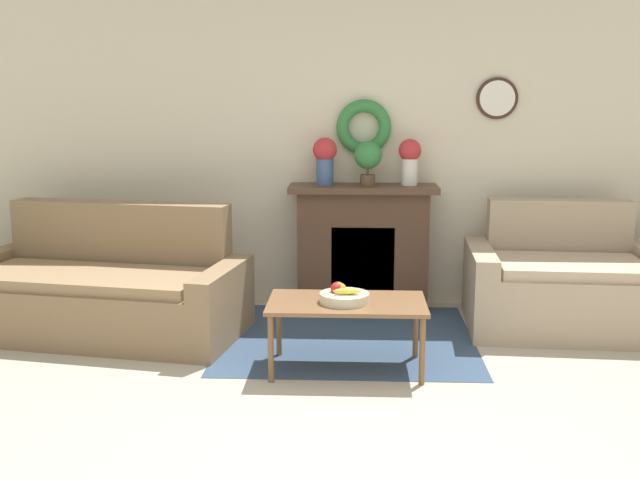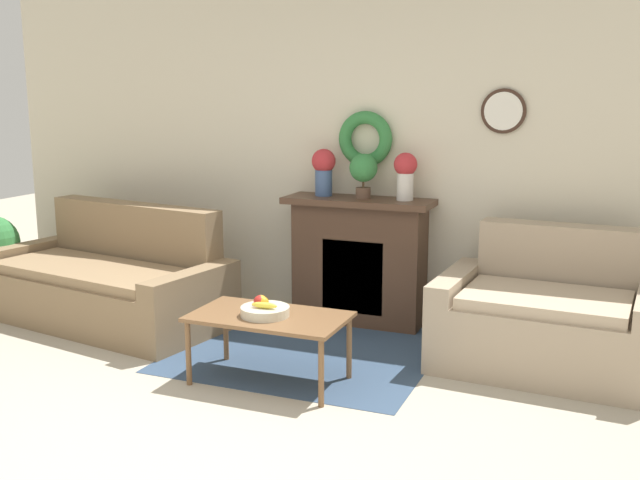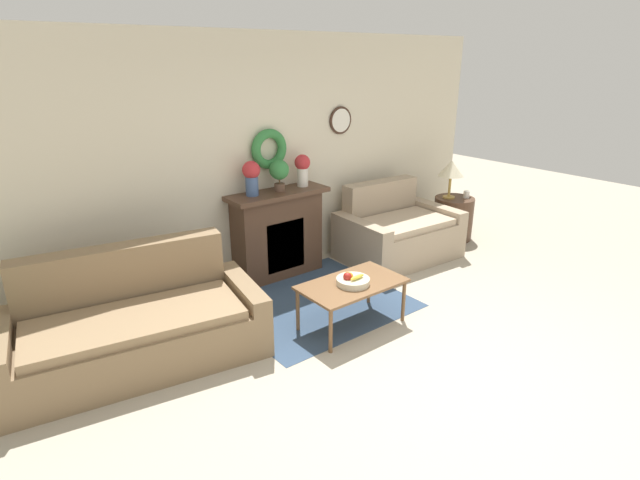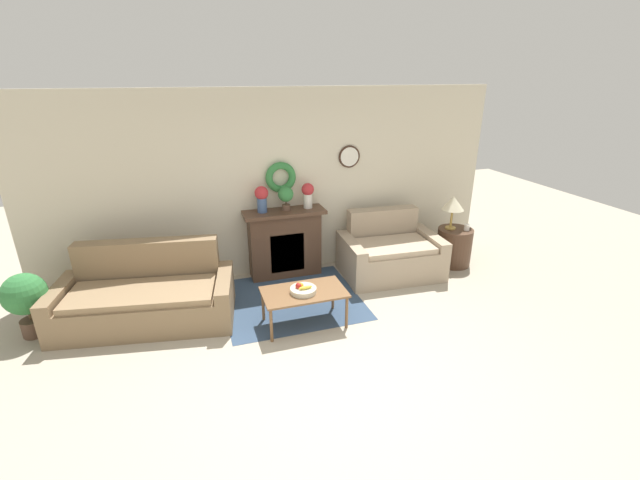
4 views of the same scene
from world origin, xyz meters
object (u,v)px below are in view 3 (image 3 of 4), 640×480
(fruit_bowl, at_px, (352,280))
(couch_left, at_px, (134,326))
(vase_on_mantel_right, at_px, (302,168))
(potted_plant_on_mantel, at_px, (279,172))
(vase_on_mantel_left, at_px, (251,176))
(loveseat_right, at_px, (397,232))
(coffee_table, at_px, (352,287))
(fireplace, at_px, (278,233))
(table_lamp, at_px, (451,169))
(side_table_by_loveseat, at_px, (453,218))
(mug, at_px, (466,194))

(fruit_bowl, bearing_deg, couch_left, 157.63)
(vase_on_mantel_right, relative_size, potted_plant_on_mantel, 1.05)
(vase_on_mantel_left, height_order, potted_plant_on_mantel, vase_on_mantel_left)
(loveseat_right, xyz_separation_m, vase_on_mantel_right, (-1.15, 0.45, 0.91))
(coffee_table, bearing_deg, couch_left, 158.52)
(fireplace, distance_m, potted_plant_on_mantel, 0.73)
(couch_left, xyz_separation_m, coffee_table, (1.81, -0.71, 0.10))
(table_lamp, distance_m, vase_on_mantel_left, 2.92)
(side_table_by_loveseat, bearing_deg, couch_left, -176.93)
(couch_left, height_order, mug, couch_left)
(couch_left, relative_size, potted_plant_on_mantel, 6.30)
(vase_on_mantel_right, bearing_deg, fireplace, -179.12)
(fruit_bowl, xyz_separation_m, vase_on_mantel_left, (-0.17, 1.45, 0.75))
(mug, height_order, vase_on_mantel_left, vase_on_mantel_left)
(fireplace, height_order, vase_on_mantel_right, vase_on_mantel_right)
(couch_left, bearing_deg, vase_on_mantel_right, 26.97)
(couch_left, relative_size, fruit_bowl, 7.06)
(loveseat_right, relative_size, vase_on_mantel_right, 4.05)
(mug, bearing_deg, loveseat_right, 174.90)
(side_table_by_loveseat, distance_m, potted_plant_on_mantel, 2.80)
(potted_plant_on_mantel, bearing_deg, side_table_by_loveseat, -9.79)
(coffee_table, bearing_deg, vase_on_mantel_right, 71.45)
(loveseat_right, bearing_deg, potted_plant_on_mantel, 167.05)
(side_table_by_loveseat, bearing_deg, fireplace, 170.03)
(couch_left, bearing_deg, loveseat_right, 13.99)
(fruit_bowl, xyz_separation_m, side_table_by_loveseat, (2.77, 0.98, -0.19))
(coffee_table, distance_m, mug, 3.00)
(fireplace, bearing_deg, potted_plant_on_mantel, -23.22)
(table_lamp, relative_size, mug, 5.47)
(couch_left, xyz_separation_m, vase_on_mantel_right, (2.29, 0.71, 0.92))
(vase_on_mantel_left, bearing_deg, loveseat_right, -13.96)
(fireplace, relative_size, vase_on_mantel_left, 3.14)
(couch_left, bearing_deg, fruit_bowl, -12.71)
(vase_on_mantel_left, relative_size, potted_plant_on_mantel, 1.07)
(loveseat_right, height_order, fruit_bowl, loveseat_right)
(couch_left, distance_m, potted_plant_on_mantel, 2.27)
(loveseat_right, bearing_deg, couch_left, -172.30)
(side_table_by_loveseat, height_order, potted_plant_on_mantel, potted_plant_on_mantel)
(fruit_bowl, height_order, vase_on_mantel_left, vase_on_mantel_left)
(fireplace, xyz_separation_m, potted_plant_on_mantel, (0.03, -0.01, 0.72))
(loveseat_right, height_order, vase_on_mantel_right, vase_on_mantel_right)
(table_lamp, xyz_separation_m, mug, (0.19, -0.15, -0.36))
(vase_on_mantel_left, distance_m, vase_on_mantel_right, 0.68)
(couch_left, distance_m, fruit_bowl, 1.94)
(coffee_table, bearing_deg, loveseat_right, 30.90)
(coffee_table, bearing_deg, table_lamp, 20.67)
(fireplace, distance_m, mug, 2.82)
(couch_left, relative_size, loveseat_right, 1.48)
(fireplace, relative_size, loveseat_right, 0.79)
(loveseat_right, relative_size, potted_plant_on_mantel, 4.24)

